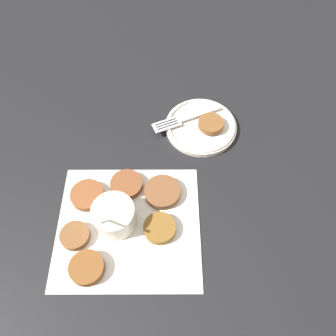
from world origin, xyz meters
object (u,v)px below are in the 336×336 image
object	(u,v)px
sauce_bowl	(115,217)
fritter_on_plate	(211,124)
fork	(180,120)
serving_plate	(201,126)

from	to	relation	value
sauce_bowl	fritter_on_plate	size ratio (longest dim) A/B	1.78
fork	sauce_bowl	bearing A→B (deg)	-123.60
sauce_bowl	fork	world-z (taller)	sauce_bowl
fork	fritter_on_plate	bearing A→B (deg)	-17.28
sauce_bowl	fritter_on_plate	distance (m)	0.32
sauce_bowl	fritter_on_plate	bearing A→B (deg)	43.44
fritter_on_plate	sauce_bowl	bearing A→B (deg)	-136.56
sauce_bowl	fork	distance (m)	0.29
serving_plate	sauce_bowl	bearing A→B (deg)	-132.78
fritter_on_plate	fork	bearing A→B (deg)	162.72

